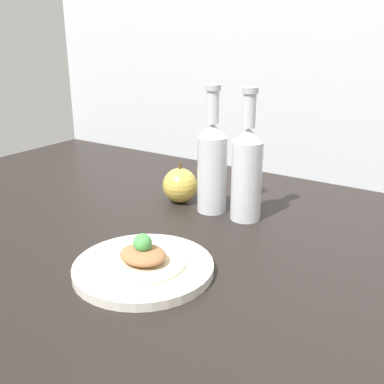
{
  "coord_description": "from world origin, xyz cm",
  "views": [
    {
      "loc": [
        40.02,
        -64.11,
        38.2
      ],
      "look_at": [
        -3.89,
        2.66,
        9.84
      ],
      "focal_mm": 42.0,
      "sensor_mm": 36.0,
      "label": 1
    }
  ],
  "objects_px": {
    "cider_bottle_left": "(212,164)",
    "apple": "(180,185)",
    "cider_bottle_right": "(249,171)",
    "plate": "(144,266)",
    "plated_food": "(143,256)"
  },
  "relations": [
    {
      "from": "cider_bottle_left",
      "to": "apple",
      "type": "bearing_deg",
      "value": 175.34
    },
    {
      "from": "apple",
      "to": "plated_food",
      "type": "bearing_deg",
      "value": -65.69
    },
    {
      "from": "cider_bottle_left",
      "to": "apple",
      "type": "distance_m",
      "value": 0.12
    },
    {
      "from": "plate",
      "to": "cider_bottle_right",
      "type": "height_order",
      "value": "cider_bottle_right"
    },
    {
      "from": "cider_bottle_left",
      "to": "cider_bottle_right",
      "type": "height_order",
      "value": "same"
    },
    {
      "from": "plate",
      "to": "plated_food",
      "type": "relative_size",
      "value": 1.64
    },
    {
      "from": "plated_food",
      "to": "cider_bottle_left",
      "type": "relative_size",
      "value": 0.51
    },
    {
      "from": "cider_bottle_left",
      "to": "apple",
      "type": "height_order",
      "value": "cider_bottle_left"
    },
    {
      "from": "plate",
      "to": "cider_bottle_left",
      "type": "height_order",
      "value": "cider_bottle_left"
    },
    {
      "from": "plated_food",
      "to": "plate",
      "type": "bearing_deg",
      "value": -90.0
    },
    {
      "from": "plated_food",
      "to": "cider_bottle_left",
      "type": "height_order",
      "value": "cider_bottle_left"
    },
    {
      "from": "plate",
      "to": "apple",
      "type": "height_order",
      "value": "apple"
    },
    {
      "from": "plate",
      "to": "cider_bottle_right",
      "type": "relative_size",
      "value": 0.85
    },
    {
      "from": "cider_bottle_left",
      "to": "apple",
      "type": "xyz_separation_m",
      "value": [
        -0.09,
        0.01,
        -0.07
      ]
    },
    {
      "from": "plated_food",
      "to": "cider_bottle_right",
      "type": "height_order",
      "value": "cider_bottle_right"
    }
  ]
}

